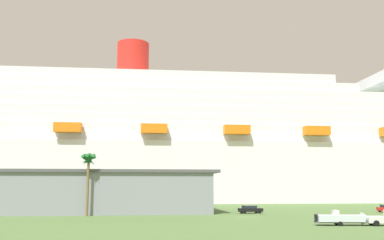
# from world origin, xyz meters

# --- Properties ---
(ground_plane) EXTENTS (600.00, 600.00, 0.00)m
(ground_plane) POSITION_xyz_m (0.00, 30.00, 0.00)
(ground_plane) COLOR #4C6B38
(cruise_ship) EXTENTS (260.50, 51.85, 57.62)m
(cruise_ship) POSITION_xyz_m (14.76, 69.17, 17.47)
(cruise_ship) COLOR white
(cruise_ship) RESTS_ON ground_plane
(terminal_building) EXTENTS (70.52, 27.83, 8.65)m
(terminal_building) POSITION_xyz_m (-36.28, 20.51, 4.35)
(terminal_building) COLOR gray
(terminal_building) RESTS_ON ground_plane
(small_boat_on_trailer) EXTENTS (8.83, 3.47, 2.15)m
(small_boat_on_trailer) POSITION_xyz_m (8.65, -18.82, 0.96)
(small_boat_on_trailer) COLOR #595960
(small_boat_on_trailer) RESTS_ON ground_plane
(palm_tree) EXTENTS (2.93, 3.09, 11.51)m
(palm_tree) POSITION_xyz_m (-27.87, 7.68, 9.47)
(palm_tree) COLOR brown
(palm_tree) RESTS_ON ground_plane
(parked_car_black_coupe) EXTENTS (4.83, 2.23, 1.58)m
(parked_car_black_coupe) POSITION_xyz_m (4.27, 9.97, 0.84)
(parked_car_black_coupe) COLOR black
(parked_car_black_coupe) RESTS_ON ground_plane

